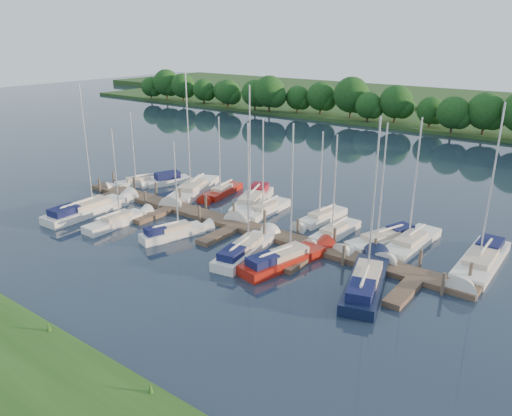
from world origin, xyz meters
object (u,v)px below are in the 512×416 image
Objects in this scene: dock at (235,228)px; sailboat_n_5 at (264,211)px; sailboat_n_0 at (138,183)px; motorboat at (166,181)px; sailboat_s_2 at (174,233)px.

sailboat_n_5 reaches higher than dock.
sailboat_n_0 is 3.08m from motorboat.
sailboat_n_0 reaches higher than sailboat_s_2.
sailboat_n_5 is at bearing -151.99° from sailboat_n_0.
sailboat_n_0 is 1.50× the size of motorboat.
dock is 17.30m from sailboat_n_0.
dock is at bearing 73.34° from sailboat_s_2.
sailboat_s_2 is at bearing 71.23° from sailboat_n_5.
dock is 4.71× the size of sailboat_s_2.
motorboat is (2.06, 2.29, 0.08)m from sailboat_n_0.
sailboat_n_5 is (-0.31, 4.76, 0.07)m from dock.
sailboat_n_0 is at bearing 168.39° from sailboat_s_2.
sailboat_s_2 is at bearing 174.33° from sailboat_n_0.
sailboat_n_0 reaches higher than dock.
sailboat_s_2 is (-2.70, -9.08, 0.06)m from sailboat_n_5.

